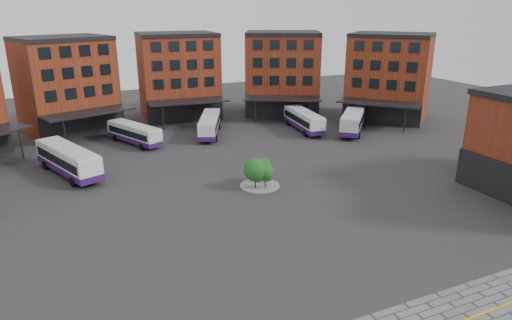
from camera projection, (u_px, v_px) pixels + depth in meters
name	position (u px, v px, depth m)	size (l,w,h in m)	color
ground	(297.00, 237.00, 39.32)	(160.00, 160.00, 0.00)	#28282B
main_building	(145.00, 88.00, 68.10)	(94.14, 42.48, 14.60)	maroon
tree_island	(260.00, 171.00, 49.37)	(4.40, 4.40, 3.49)	gray
bus_b	(68.00, 160.00, 53.27)	(6.79, 12.28, 3.40)	white
bus_c	(134.00, 133.00, 65.39)	(6.36, 10.32, 2.89)	silver
bus_d	(210.00, 125.00, 69.76)	(6.74, 11.01, 3.08)	white
bus_e	(304.00, 120.00, 72.55)	(3.83, 11.25, 3.11)	white
bus_f	(353.00, 120.00, 71.70)	(10.07, 10.76, 3.38)	silver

